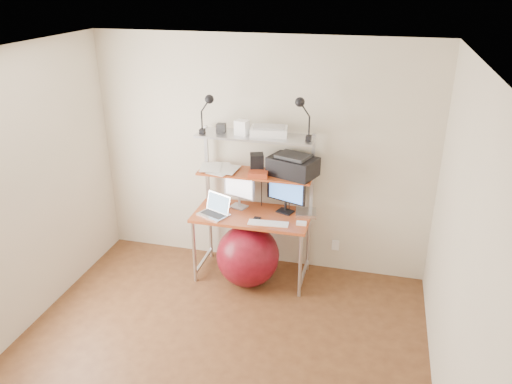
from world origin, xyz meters
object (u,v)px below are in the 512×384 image
at_px(exercise_ball, 248,256).
at_px(monitor_silver, 239,188).
at_px(printer, 293,166).
at_px(laptop, 216,210).
at_px(monitor_black, 286,192).

bearing_deg(exercise_ball, monitor_silver, 120.32).
relative_size(monitor_silver, printer, 0.76).
distance_m(monitor_silver, laptop, 0.34).
relative_size(monitor_black, exercise_ball, 0.68).
height_order(monitor_silver, exercise_ball, monitor_silver).
relative_size(monitor_black, laptop, 1.19).
height_order(monitor_silver, printer, printer).
height_order(monitor_black, laptop, monitor_black).
bearing_deg(printer, monitor_black, -150.27).
height_order(monitor_black, printer, printer).
distance_m(monitor_silver, exercise_ball, 0.72).
xyz_separation_m(monitor_silver, monitor_black, (0.50, 0.00, 0.00)).
height_order(printer, exercise_ball, printer).
relative_size(monitor_silver, exercise_ball, 0.63).
xyz_separation_m(printer, exercise_ball, (-0.39, -0.31, -0.93)).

